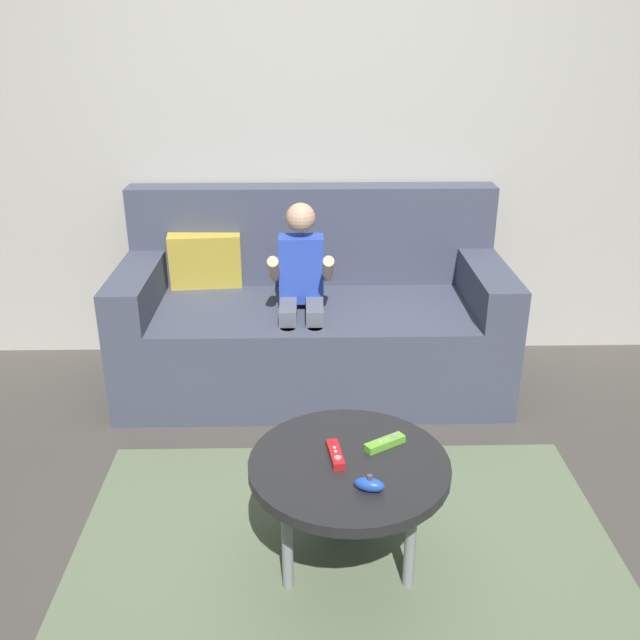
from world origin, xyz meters
name	(u,v)px	position (x,y,z in m)	size (l,w,h in m)	color
ground_plane	(332,600)	(0.00, 0.00, 0.00)	(10.07, 10.07, 0.00)	#4C4742
wall_back	(319,117)	(0.00, 1.88, 1.25)	(5.03, 0.05, 2.50)	beige
couch	(311,320)	(-0.05, 1.49, 0.32)	(1.83, 0.80, 0.93)	#474C60
person_seated_on_couch	(301,291)	(-0.10, 1.31, 0.54)	(0.29, 0.36, 0.93)	slate
coffee_table	(349,472)	(0.06, 0.12, 0.40)	(0.62, 0.62, 0.44)	#232326
area_rug	(347,571)	(0.06, 0.12, 0.00)	(1.87, 1.47, 0.01)	#6B7A5B
game_remote_red_near_edge	(335,454)	(0.01, 0.14, 0.45)	(0.05, 0.14, 0.03)	red
nunchuk_blue	(369,484)	(0.10, -0.03, 0.46)	(0.10, 0.07, 0.05)	blue
game_remote_lime_far_corner	(385,443)	(0.17, 0.20, 0.45)	(0.14, 0.10, 0.03)	#72C638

